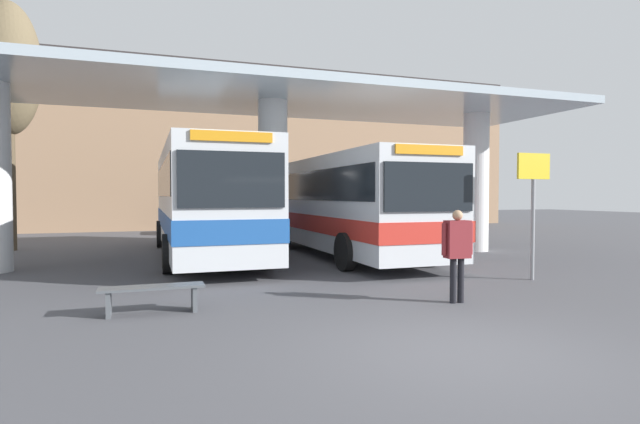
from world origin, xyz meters
TOP-DOWN VIEW (x-y plane):
  - ground_plane at (0.00, 0.00)m, footprint 100.00×100.00m
  - townhouse_backdrop at (0.00, 24.09)m, footprint 40.00×0.58m
  - station_canopy at (0.00, 9.57)m, footprint 19.76×6.06m
  - transit_bus_left_bay at (-1.89, 11.35)m, footprint 2.83×11.65m
  - transit_bus_center_bay at (2.50, 9.94)m, footprint 2.83×10.53m
  - waiting_bench_near_pillar at (-3.60, 3.48)m, footprint 1.69×0.44m
  - info_sign_platform at (4.82, 4.02)m, footprint 0.90×0.09m
  - pedestrian_waiting at (1.69, 2.49)m, footprint 0.63×0.28m
  - poplar_tree_behind_left at (-8.20, 15.19)m, footprint 2.15×2.15m
  - parked_car_street at (1.15, 19.97)m, footprint 4.68×2.09m

SIDE VIEW (x-z plane):
  - ground_plane at x=0.00m, z-range 0.00..0.00m
  - waiting_bench_near_pillar at x=-3.60m, z-range 0.11..0.57m
  - parked_car_street at x=1.15m, z-range -0.03..2.04m
  - pedestrian_waiting at x=1.69m, z-range 0.19..1.89m
  - transit_bus_center_bay at x=2.50m, z-range 0.19..3.34m
  - transit_bus_left_bay at x=-1.89m, z-range 0.19..3.57m
  - info_sign_platform at x=4.82m, z-range 0.63..3.58m
  - station_canopy at x=0.00m, z-range 1.70..6.78m
  - townhouse_backdrop at x=0.00m, z-range 0.81..10.54m
  - poplar_tree_behind_left at x=-8.20m, z-range 1.95..10.79m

